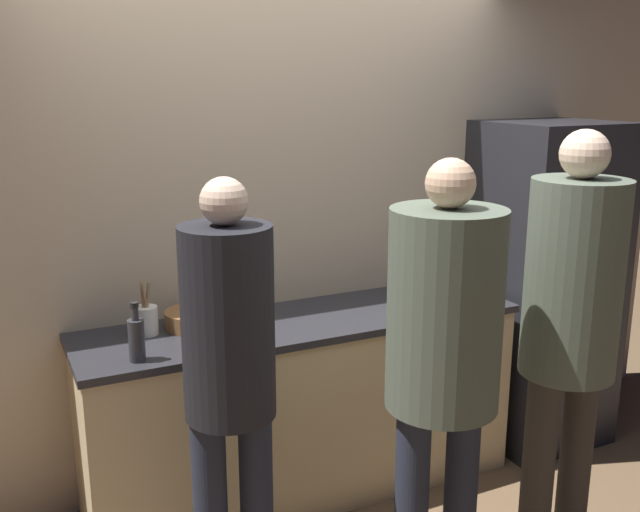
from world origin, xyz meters
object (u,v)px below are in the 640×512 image
person_right (570,317)px  bottle_dark (136,338)px  refrigerator (542,284)px  person_left (229,366)px  utensil_crock (147,320)px  cup_yellow (256,303)px  person_center (443,343)px  fruit_bowl (195,318)px  bottle_amber (421,293)px

person_right → bottle_dark: person_right is taller
refrigerator → bottle_dark: size_ratio=7.26×
person_left → utensil_crock: size_ratio=6.92×
utensil_crock → cup_yellow: (0.56, 0.09, -0.03)m
person_center → fruit_bowl: (-0.63, 1.06, -0.14)m
person_center → fruit_bowl: 1.24m
fruit_bowl → utensil_crock: bearing=-179.0°
fruit_bowl → utensil_crock: utensil_crock is taller
person_left → fruit_bowl: 0.74m
person_left → utensil_crock: 0.74m
person_center → bottle_amber: size_ratio=6.84×
person_right → person_left: bearing=163.9°
refrigerator → fruit_bowl: bearing=176.0°
person_center → person_right: 0.57m
cup_yellow → refrigerator: bearing=-8.0°
bottle_dark → cup_yellow: (0.66, 0.39, -0.05)m
fruit_bowl → cup_yellow: (0.33, 0.09, 0.00)m
refrigerator → fruit_bowl: 1.96m
utensil_crock → bottle_amber: bottle_amber is taller
refrigerator → utensil_crock: size_ratio=7.34×
person_left → bottle_dark: (-0.24, 0.44, 0.00)m
person_right → cup_yellow: (-0.86, 1.19, -0.17)m
person_right → fruit_bowl: 1.63m
person_left → person_right: 1.33m
bottle_dark → refrigerator: bearing=4.0°
person_center → person_right: (0.57, -0.04, 0.03)m
refrigerator → person_left: (-2.04, -0.60, 0.10)m
refrigerator → bottle_dark: (-2.28, -0.16, 0.11)m
cup_yellow → bottle_amber: bearing=-27.2°
person_right → cup_yellow: bearing=125.8°
utensil_crock → bottle_dark: 0.31m
fruit_bowl → cup_yellow: 0.35m
person_center → fruit_bowl: size_ratio=6.48×
person_right → person_center: bearing=175.6°
fruit_bowl → utensil_crock: 0.22m
person_center → cup_yellow: 1.19m
bottle_dark → cup_yellow: bottle_dark is taller
person_center → bottle_dark: 1.22m
person_right → utensil_crock: person_right is taller
person_right → bottle_amber: person_right is taller
person_center → bottle_amber: person_center is taller
person_center → bottle_dark: person_center is taller
fruit_bowl → bottle_amber: 1.09m
fruit_bowl → bottle_dark: size_ratio=1.10×
utensil_crock → bottle_amber: size_ratio=0.95×
bottle_amber → cup_yellow: (-0.72, 0.37, -0.06)m
bottle_dark → bottle_amber: size_ratio=0.96×
person_right → cup_yellow: person_right is taller
cup_yellow → bottle_dark: bearing=-149.6°
person_right → fruit_bowl: bearing=137.4°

